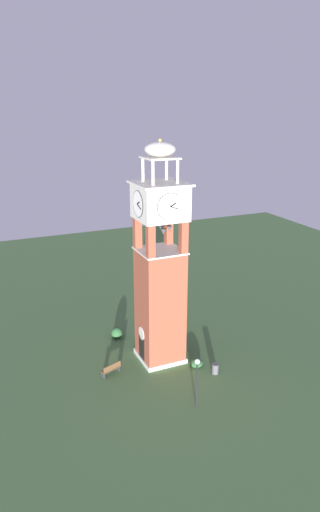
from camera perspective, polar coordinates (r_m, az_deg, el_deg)
ground at (r=37.57m, az=-0.00°, el=-12.81°), size 80.00×80.00×0.00m
clock_tower at (r=34.37m, az=-0.00°, el=-2.54°), size 3.77×3.77×17.44m
park_bench at (r=35.42m, az=-6.23°, el=-14.15°), size 0.95×1.65×0.95m
lamp_post at (r=30.92m, az=4.74°, el=-14.78°), size 0.36×0.36×3.74m
trash_bin at (r=35.68m, az=7.06°, el=-14.08°), size 0.52×0.52×0.80m
shrub_near_entry at (r=41.22m, az=2.51°, el=-9.13°), size 0.81×0.81×0.82m
shrub_left_of_tower at (r=36.40m, az=4.64°, el=-13.45°), size 1.09×1.09×0.61m
shrub_behind_bench at (r=40.27m, az=-5.53°, el=-9.77°), size 0.99×0.99×1.00m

